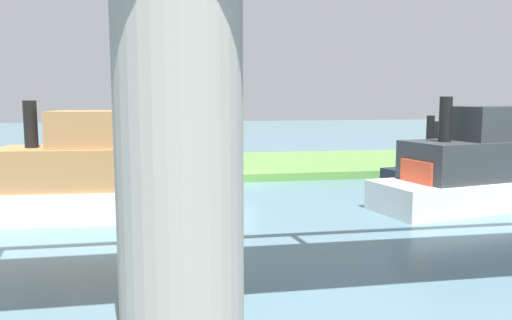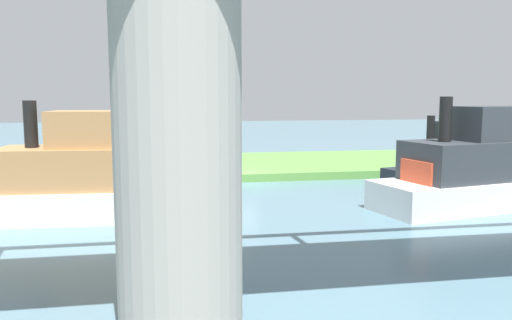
{
  "view_description": "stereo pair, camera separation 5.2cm",
  "coord_description": "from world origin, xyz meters",
  "px_view_note": "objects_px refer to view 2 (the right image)",
  "views": [
    {
      "loc": [
        4.11,
        29.88,
        5.15
      ],
      "look_at": [
        -0.32,
        5.0,
        2.0
      ],
      "focal_mm": 35.32,
      "sensor_mm": 36.0,
      "label": 1
    },
    {
      "loc": [
        4.06,
        29.89,
        5.15
      ],
      "look_at": [
        -0.32,
        5.0,
        2.0
      ],
      "focal_mm": 35.32,
      "sensor_mm": 36.0,
      "label": 2
    }
  ],
  "objects_px": {
    "motorboat_white": "(137,187)",
    "riverboat_paddlewheel": "(454,159)",
    "motorboat_red": "(90,175)",
    "person_on_bank": "(162,161)",
    "skiff_small": "(483,166)",
    "mooring_post": "(95,168)",
    "bridge_pylon": "(178,135)"
  },
  "relations": [
    {
      "from": "mooring_post",
      "to": "riverboat_paddlewheel",
      "type": "height_order",
      "value": "riverboat_paddlewheel"
    },
    {
      "from": "person_on_bank",
      "to": "motorboat_white",
      "type": "relative_size",
      "value": 0.28
    },
    {
      "from": "person_on_bank",
      "to": "riverboat_paddlewheel",
      "type": "height_order",
      "value": "riverboat_paddlewheel"
    },
    {
      "from": "motorboat_white",
      "to": "motorboat_red",
      "type": "bearing_deg",
      "value": 67.28
    },
    {
      "from": "mooring_post",
      "to": "riverboat_paddlewheel",
      "type": "bearing_deg",
      "value": 170.85
    },
    {
      "from": "person_on_bank",
      "to": "mooring_post",
      "type": "relative_size",
      "value": 1.35
    },
    {
      "from": "motorboat_white",
      "to": "person_on_bank",
      "type": "bearing_deg",
      "value": -102.49
    },
    {
      "from": "mooring_post",
      "to": "skiff_small",
      "type": "bearing_deg",
      "value": 154.2
    },
    {
      "from": "bridge_pylon",
      "to": "motorboat_white",
      "type": "relative_size",
      "value": 1.79
    },
    {
      "from": "bridge_pylon",
      "to": "skiff_small",
      "type": "distance_m",
      "value": 18.21
    },
    {
      "from": "motorboat_white",
      "to": "riverboat_paddlewheel",
      "type": "bearing_deg",
      "value": -177.22
    },
    {
      "from": "mooring_post",
      "to": "riverboat_paddlewheel",
      "type": "relative_size",
      "value": 0.12
    },
    {
      "from": "person_on_bank",
      "to": "mooring_post",
      "type": "height_order",
      "value": "person_on_bank"
    },
    {
      "from": "motorboat_red",
      "to": "mooring_post",
      "type": "bearing_deg",
      "value": -83.42
    },
    {
      "from": "motorboat_red",
      "to": "riverboat_paddlewheel",
      "type": "bearing_deg",
      "value": -166.18
    },
    {
      "from": "motorboat_red",
      "to": "person_on_bank",
      "type": "bearing_deg",
      "value": -106.87
    },
    {
      "from": "motorboat_red",
      "to": "motorboat_white",
      "type": "bearing_deg",
      "value": -112.72
    },
    {
      "from": "skiff_small",
      "to": "riverboat_paddlewheel",
      "type": "xyz_separation_m",
      "value": [
        -2.03,
        -5.77,
        -0.4
      ]
    },
    {
      "from": "mooring_post",
      "to": "skiff_small",
      "type": "distance_m",
      "value": 21.03
    },
    {
      "from": "person_on_bank",
      "to": "motorboat_red",
      "type": "distance_m",
      "value": 10.19
    },
    {
      "from": "motorboat_white",
      "to": "skiff_small",
      "type": "bearing_deg",
      "value": 163.31
    },
    {
      "from": "bridge_pylon",
      "to": "motorboat_red",
      "type": "xyz_separation_m",
      "value": [
        3.52,
        -11.67,
        -2.53
      ]
    },
    {
      "from": "motorboat_white",
      "to": "riverboat_paddlewheel",
      "type": "distance_m",
      "value": 18.36
    },
    {
      "from": "person_on_bank",
      "to": "skiff_small",
      "type": "relative_size",
      "value": 0.13
    },
    {
      "from": "skiff_small",
      "to": "mooring_post",
      "type": "bearing_deg",
      "value": -25.8
    },
    {
      "from": "skiff_small",
      "to": "person_on_bank",
      "type": "bearing_deg",
      "value": -35.18
    },
    {
      "from": "person_on_bank",
      "to": "motorboat_white",
      "type": "xyz_separation_m",
      "value": [
        1.26,
        5.7,
        -0.64
      ]
    },
    {
      "from": "bridge_pylon",
      "to": "riverboat_paddlewheel",
      "type": "height_order",
      "value": "bridge_pylon"
    },
    {
      "from": "bridge_pylon",
      "to": "motorboat_red",
      "type": "bearing_deg",
      "value": -73.21
    },
    {
      "from": "bridge_pylon",
      "to": "skiff_small",
      "type": "xyz_separation_m",
      "value": [
        -14.44,
        -10.82,
        -2.47
      ]
    },
    {
      "from": "person_on_bank",
      "to": "motorboat_red",
      "type": "height_order",
      "value": "motorboat_red"
    },
    {
      "from": "mooring_post",
      "to": "skiff_small",
      "type": "relative_size",
      "value": 0.1
    }
  ]
}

